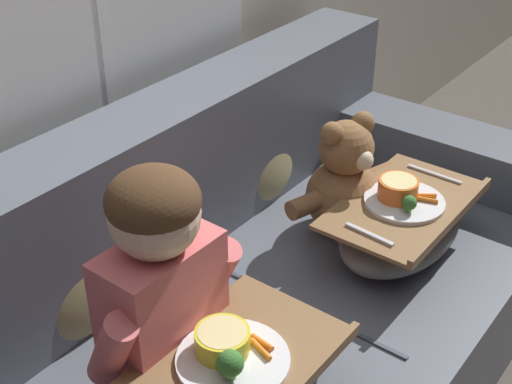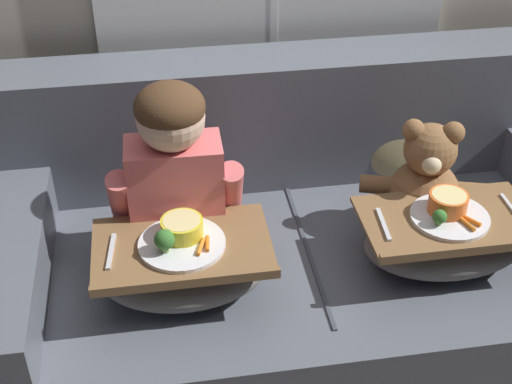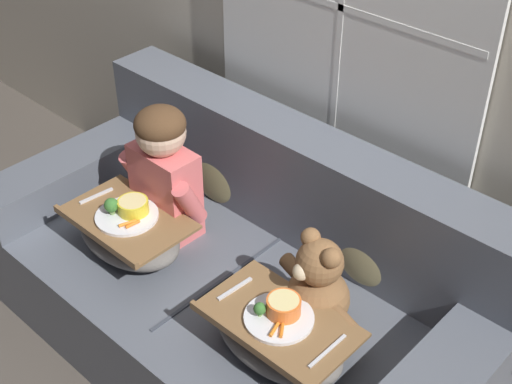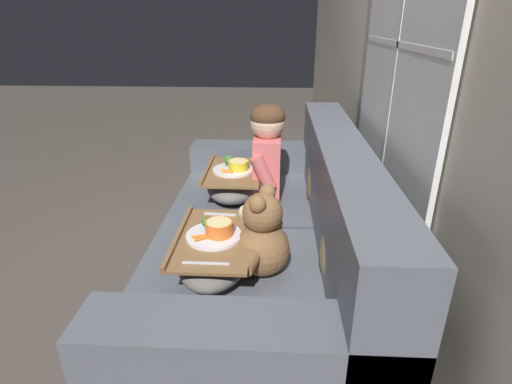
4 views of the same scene
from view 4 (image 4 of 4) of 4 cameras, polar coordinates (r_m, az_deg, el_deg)
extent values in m
plane|color=#4C443D|center=(2.21, 0.34, -14.36)|extent=(14.00, 14.00, 0.00)
cube|color=beige|center=(1.83, 21.47, 20.15)|extent=(8.00, 0.05, 2.60)
cube|color=white|center=(1.82, 19.94, 19.21)|extent=(1.16, 0.02, 1.16)
cube|color=black|center=(1.82, 20.13, 19.19)|extent=(1.11, 0.01, 1.11)
cube|color=white|center=(1.82, 19.81, 19.23)|extent=(0.02, 0.02, 1.11)
cube|color=white|center=(1.82, 19.81, 19.23)|extent=(1.11, 0.02, 0.02)
cube|color=#565B66|center=(2.10, 0.35, -9.98)|extent=(1.94, 0.99, 0.41)
cube|color=#565B66|center=(1.92, 11.87, 0.46)|extent=(1.94, 0.22, 0.44)
cube|color=#565B66|center=(2.75, 1.17, 5.08)|extent=(0.22, 0.99, 0.17)
cube|color=#565B66|center=(1.24, -1.50, -20.88)|extent=(0.22, 0.99, 0.17)
cube|color=#3D424C|center=(1.99, -0.21, -5.03)|extent=(0.01, 0.73, 0.01)
ellipsoid|color=#898456|center=(2.28, 8.72, 2.68)|extent=(0.32, 0.16, 0.34)
ellipsoid|color=tan|center=(1.61, 11.13, -6.89)|extent=(0.30, 0.15, 0.31)
cube|color=#DB6666|center=(2.26, 1.59, 3.49)|extent=(0.27, 0.15, 0.36)
sphere|color=beige|center=(2.18, 1.67, 9.92)|extent=(0.19, 0.19, 0.19)
ellipsoid|color=#4C331E|center=(2.18, 1.68, 10.76)|extent=(0.19, 0.19, 0.13)
cylinder|color=#DB6666|center=(2.40, 1.40, 5.37)|extent=(0.07, 0.14, 0.20)
cylinder|color=#DB6666|center=(2.11, 1.02, 2.75)|extent=(0.07, 0.14, 0.20)
sphere|color=brown|center=(1.61, 0.90, -8.12)|extent=(0.22, 0.22, 0.22)
sphere|color=brown|center=(1.53, 0.94, -3.01)|extent=(0.16, 0.16, 0.16)
sphere|color=brown|center=(1.56, 1.63, -0.09)|extent=(0.07, 0.07, 0.07)
sphere|color=brown|center=(1.46, 0.23, -1.78)|extent=(0.07, 0.07, 0.07)
sphere|color=beige|center=(1.56, -1.49, -2.88)|extent=(0.06, 0.06, 0.06)
sphere|color=black|center=(1.56, -2.03, -2.66)|extent=(0.02, 0.02, 0.02)
cylinder|color=brown|center=(1.72, 2.43, -5.17)|extent=(0.12, 0.09, 0.06)
cylinder|color=brown|center=(1.49, -0.87, -10.07)|extent=(0.12, 0.09, 0.06)
cylinder|color=brown|center=(1.73, -2.07, -8.95)|extent=(0.08, 0.11, 0.06)
cylinder|color=brown|center=(1.65, -3.35, -10.68)|extent=(0.08, 0.11, 0.06)
ellipsoid|color=slate|center=(2.31, -3.22, 1.06)|extent=(0.46, 0.30, 0.15)
cube|color=brown|center=(2.28, -3.27, 2.90)|extent=(0.48, 0.31, 0.01)
cube|color=brown|center=(2.30, -6.97, 3.28)|extent=(0.48, 0.02, 0.02)
cylinder|color=silver|center=(2.28, -3.27, 3.19)|extent=(0.23, 0.23, 0.01)
cylinder|color=yellow|center=(2.26, -2.54, 3.87)|extent=(0.11, 0.11, 0.05)
cylinder|color=#E5D189|center=(2.25, -2.55, 4.37)|extent=(0.10, 0.10, 0.01)
sphere|color=#38702D|center=(2.31, -3.94, 4.62)|extent=(0.05, 0.05, 0.05)
cylinder|color=#7A9E56|center=(2.32, -3.92, 3.95)|extent=(0.02, 0.02, 0.02)
cylinder|color=orange|center=(2.23, -4.29, 3.06)|extent=(0.03, 0.07, 0.01)
cylinder|color=orange|center=(2.21, -4.09, 2.90)|extent=(0.02, 0.06, 0.01)
cube|color=silver|center=(2.45, -2.82, 4.66)|extent=(0.03, 0.14, 0.01)
ellipsoid|color=slate|center=(1.65, -5.91, -8.97)|extent=(0.47, 0.29, 0.15)
cube|color=brown|center=(1.61, -6.03, -6.58)|extent=(0.49, 0.30, 0.01)
cube|color=brown|center=(1.63, -11.01, -5.94)|extent=(0.49, 0.02, 0.02)
cylinder|color=silver|center=(1.60, -6.04, -6.21)|extent=(0.22, 0.22, 0.01)
cylinder|color=orange|center=(1.58, -5.28, -5.16)|extent=(0.11, 0.11, 0.05)
cylinder|color=#E5D189|center=(1.57, -5.31, -4.41)|extent=(0.10, 0.10, 0.01)
sphere|color=#38702D|center=(1.63, -7.09, -4.28)|extent=(0.04, 0.04, 0.04)
cylinder|color=#7A9E56|center=(1.64, -7.06, -4.93)|extent=(0.02, 0.02, 0.02)
cylinder|color=orange|center=(1.58, -7.90, -6.23)|extent=(0.03, 0.07, 0.01)
cylinder|color=orange|center=(1.56, -7.66, -6.57)|extent=(0.05, 0.06, 0.01)
cube|color=silver|center=(1.77, -5.13, -3.18)|extent=(0.02, 0.14, 0.01)
cube|color=silver|center=(1.44, -7.18, -10.07)|extent=(0.01, 0.17, 0.01)
camera|label=1|loc=(3.08, -16.19, 27.57)|focal=50.00mm
camera|label=2|loc=(2.79, -40.51, 27.16)|focal=50.00mm
camera|label=3|loc=(1.69, -87.44, 33.94)|focal=50.00mm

